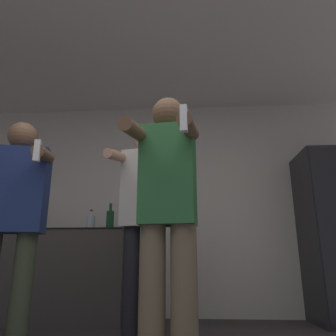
{
  "coord_description": "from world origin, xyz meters",
  "views": [
    {
      "loc": [
        0.33,
        -0.94,
        0.6
      ],
      "look_at": [
        0.21,
        0.96,
        1.15
      ],
      "focal_mm": 35.0,
      "sensor_mm": 36.0,
      "label": 1
    }
  ],
  "objects_px": {
    "bottle_green_wine": "(31,219)",
    "person_man_side": "(13,214)",
    "bottle_tall_gin": "(91,222)",
    "bottle_red_label": "(1,221)",
    "person_woman_foreground": "(168,213)",
    "bottle_dark_rum": "(110,220)",
    "person_spectator_back": "(144,212)",
    "bottle_short_whiskey": "(19,218)"
  },
  "relations": [
    {
      "from": "bottle_green_wine",
      "to": "person_man_side",
      "type": "xyz_separation_m",
      "value": [
        0.59,
        -1.47,
        -0.15
      ]
    },
    {
      "from": "bottle_tall_gin",
      "to": "bottle_red_label",
      "type": "xyz_separation_m",
      "value": [
        -1.04,
        0.0,
        0.02
      ]
    },
    {
      "from": "person_woman_foreground",
      "to": "person_man_side",
      "type": "relative_size",
      "value": 1.02
    },
    {
      "from": "bottle_green_wine",
      "to": "person_man_side",
      "type": "distance_m",
      "value": 1.59
    },
    {
      "from": "bottle_tall_gin",
      "to": "person_woman_foreground",
      "type": "relative_size",
      "value": 0.15
    },
    {
      "from": "bottle_dark_rum",
      "to": "person_woman_foreground",
      "type": "relative_size",
      "value": 0.2
    },
    {
      "from": "bottle_tall_gin",
      "to": "person_woman_foreground",
      "type": "distance_m",
      "value": 1.99
    },
    {
      "from": "bottle_green_wine",
      "to": "person_man_side",
      "type": "bearing_deg",
      "value": -68.1
    },
    {
      "from": "bottle_tall_gin",
      "to": "person_spectator_back",
      "type": "relative_size",
      "value": 0.13
    },
    {
      "from": "bottle_dark_rum",
      "to": "person_spectator_back",
      "type": "bearing_deg",
      "value": -60.4
    },
    {
      "from": "bottle_short_whiskey",
      "to": "bottle_green_wine",
      "type": "bearing_deg",
      "value": 0.0
    },
    {
      "from": "bottle_tall_gin",
      "to": "bottle_short_whiskey",
      "type": "bearing_deg",
      "value": -180.0
    },
    {
      "from": "bottle_green_wine",
      "to": "bottle_tall_gin",
      "type": "height_order",
      "value": "bottle_green_wine"
    },
    {
      "from": "bottle_dark_rum",
      "to": "person_woman_foreground",
      "type": "xyz_separation_m",
      "value": [
        0.76,
        -1.73,
        -0.19
      ]
    },
    {
      "from": "bottle_red_label",
      "to": "person_woman_foreground",
      "type": "bearing_deg",
      "value": -40.61
    },
    {
      "from": "person_spectator_back",
      "to": "bottle_short_whiskey",
      "type": "bearing_deg",
      "value": 150.45
    },
    {
      "from": "bottle_red_label",
      "to": "person_woman_foreground",
      "type": "distance_m",
      "value": 2.66
    },
    {
      "from": "bottle_short_whiskey",
      "to": "bottle_tall_gin",
      "type": "bearing_deg",
      "value": 0.0
    },
    {
      "from": "bottle_short_whiskey",
      "to": "bottle_green_wine",
      "type": "distance_m",
      "value": 0.15
    },
    {
      "from": "bottle_red_label",
      "to": "person_spectator_back",
      "type": "xyz_separation_m",
      "value": [
        1.76,
        -0.88,
        -0.05
      ]
    },
    {
      "from": "bottle_red_label",
      "to": "person_man_side",
      "type": "relative_size",
      "value": 0.18
    },
    {
      "from": "bottle_red_label",
      "to": "person_spectator_back",
      "type": "distance_m",
      "value": 1.97
    },
    {
      "from": "bottle_green_wine",
      "to": "bottle_red_label",
      "type": "height_order",
      "value": "bottle_green_wine"
    },
    {
      "from": "bottle_dark_rum",
      "to": "person_woman_foreground",
      "type": "bearing_deg",
      "value": -66.32
    },
    {
      "from": "bottle_tall_gin",
      "to": "person_spectator_back",
      "type": "xyz_separation_m",
      "value": [
        0.72,
        -0.88,
        -0.02
      ]
    },
    {
      "from": "bottle_short_whiskey",
      "to": "bottle_green_wine",
      "type": "height_order",
      "value": "bottle_short_whiskey"
    },
    {
      "from": "bottle_dark_rum",
      "to": "bottle_green_wine",
      "type": "xyz_separation_m",
      "value": [
        -0.91,
        0.0,
        0.01
      ]
    },
    {
      "from": "bottle_dark_rum",
      "to": "bottle_red_label",
      "type": "xyz_separation_m",
      "value": [
        -1.26,
        0.0,
        -0.0
      ]
    },
    {
      "from": "bottle_short_whiskey",
      "to": "person_spectator_back",
      "type": "height_order",
      "value": "person_spectator_back"
    },
    {
      "from": "bottle_tall_gin",
      "to": "person_woman_foreground",
      "type": "xyz_separation_m",
      "value": [
        0.98,
        -1.73,
        -0.16
      ]
    },
    {
      "from": "bottle_dark_rum",
      "to": "person_spectator_back",
      "type": "xyz_separation_m",
      "value": [
        0.5,
        -0.88,
        -0.05
      ]
    },
    {
      "from": "bottle_dark_rum",
      "to": "person_spectator_back",
      "type": "height_order",
      "value": "person_spectator_back"
    },
    {
      "from": "person_man_side",
      "to": "bottle_dark_rum",
      "type": "bearing_deg",
      "value": 77.92
    },
    {
      "from": "bottle_short_whiskey",
      "to": "bottle_red_label",
      "type": "xyz_separation_m",
      "value": [
        -0.2,
        0.0,
        -0.03
      ]
    },
    {
      "from": "bottle_tall_gin",
      "to": "person_spectator_back",
      "type": "distance_m",
      "value": 1.14
    },
    {
      "from": "bottle_green_wine",
      "to": "person_woman_foreground",
      "type": "bearing_deg",
      "value": -46.07
    },
    {
      "from": "person_man_side",
      "to": "person_spectator_back",
      "type": "height_order",
      "value": "person_spectator_back"
    },
    {
      "from": "bottle_red_label",
      "to": "bottle_green_wine",
      "type": "bearing_deg",
      "value": 0.0
    },
    {
      "from": "person_woman_foreground",
      "to": "person_man_side",
      "type": "distance_m",
      "value": 1.1
    },
    {
      "from": "person_spectator_back",
      "to": "person_woman_foreground",
      "type": "bearing_deg",
      "value": -73.15
    },
    {
      "from": "bottle_dark_rum",
      "to": "bottle_short_whiskey",
      "type": "xyz_separation_m",
      "value": [
        -1.06,
        -0.0,
        0.03
      ]
    },
    {
      "from": "bottle_tall_gin",
      "to": "bottle_red_label",
      "type": "height_order",
      "value": "bottle_red_label"
    }
  ]
}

